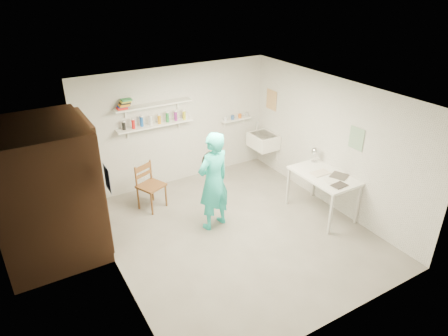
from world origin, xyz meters
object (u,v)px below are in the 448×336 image
wall_clock (210,160)px  desk_lamp (315,151)px  work_table (322,194)px  wooden_chair (151,186)px  man (213,181)px  belfast_sink (263,141)px

wall_clock → desk_lamp: size_ratio=2.09×
wall_clock → work_table: size_ratio=0.26×
wooden_chair → work_table: bearing=-58.0°
wall_clock → man: bearing=-116.0°
man → wall_clock: size_ratio=5.56×
man → wall_clock: 0.36m
man → wall_clock: bearing=-116.0°
belfast_sink → wall_clock: bearing=-149.9°
wooden_chair → work_table: wooden_chair is taller
wall_clock → work_table: bearing=-38.5°
belfast_sink → work_table: 2.00m
man → belfast_sink: bearing=-159.1°
belfast_sink → man: size_ratio=0.35×
wooden_chair → desk_lamp: desk_lamp is taller
belfast_sink → wall_clock: 2.26m
wall_clock → desk_lamp: bearing=-23.8°
belfast_sink → wall_clock: wall_clock is taller
belfast_sink → wall_clock: size_ratio=1.92×
belfast_sink → desk_lamp: bearing=-86.7°
desk_lamp → wooden_chair: bearing=155.4°
wooden_chair → work_table: 3.10m
belfast_sink → work_table: size_ratio=0.50×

